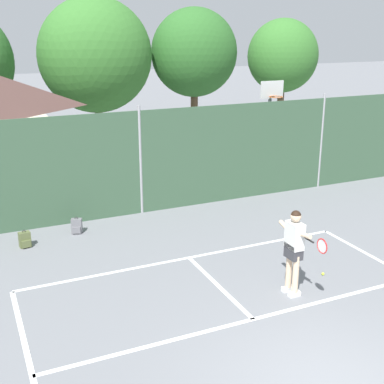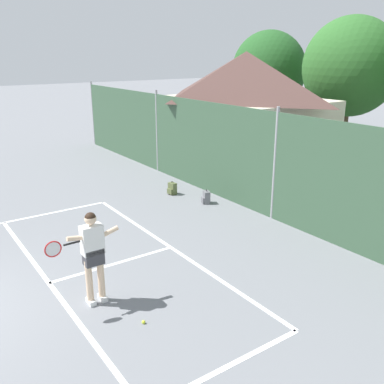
{
  "view_description": "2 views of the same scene",
  "coord_description": "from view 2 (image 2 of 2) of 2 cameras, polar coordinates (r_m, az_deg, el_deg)",
  "views": [
    {
      "loc": [
        -4.62,
        -4.91,
        5.36
      ],
      "look_at": [
        0.24,
        5.86,
        1.54
      ],
      "focal_mm": 48.13,
      "sensor_mm": 36.0,
      "label": 1
    },
    {
      "loc": [
        8.24,
        0.37,
        4.61
      ],
      "look_at": [
        0.13,
        6.06,
        1.38
      ],
      "focal_mm": 40.11,
      "sensor_mm": 36.0,
      "label": 2
    }
  ],
  "objects": [
    {
      "name": "tennis_ball",
      "position": [
        8.04,
        -6.47,
        -16.8
      ],
      "size": [
        0.07,
        0.07,
        0.07
      ],
      "primitive_type": "sphere",
      "color": "#CCE033",
      "rests_on": "ground"
    },
    {
      "name": "chainlink_fence",
      "position": [
        12.32,
        10.95,
        3.3
      ],
      "size": [
        26.09,
        0.09,
        3.23
      ],
      "color": "#38563D",
      "rests_on": "ground"
    },
    {
      "name": "clubhouse_building",
      "position": [
        18.39,
        6.98,
        11.08
      ],
      "size": [
        6.66,
        5.52,
        4.66
      ],
      "color": "beige",
      "rests_on": "ground"
    },
    {
      "name": "backpack_grey",
      "position": [
        13.73,
        1.88,
        -0.73
      ],
      "size": [
        0.32,
        0.31,
        0.46
      ],
      "color": "slate",
      "rests_on": "ground"
    },
    {
      "name": "backpack_olive",
      "position": [
        14.61,
        -2.66,
        0.43
      ],
      "size": [
        0.3,
        0.27,
        0.46
      ],
      "color": "#566038",
      "rests_on": "ground"
    },
    {
      "name": "tennis_player",
      "position": [
        8.26,
        -13.13,
        -7.53
      ],
      "size": [
        0.26,
        1.44,
        1.85
      ],
      "color": "silver",
      "rests_on": "ground"
    }
  ]
}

